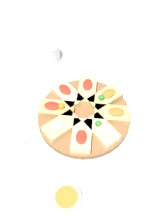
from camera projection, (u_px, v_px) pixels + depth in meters
The scene contains 13 objects.
ground_plane at pixel (84, 118), 0.93m from camera, with size 3.00×3.00×0.00m, color silver.
serving_board at pixel (84, 116), 0.93m from camera, with size 0.33×0.33×0.02m, color brown.
focaccia_slice_0 at pixel (105, 98), 0.94m from camera, with size 0.13×0.11×0.05m.
focaccia_slice_1 at pixel (87, 90), 0.96m from camera, with size 0.10×0.13×0.04m.
focaccia_slice_2 at pixel (67, 95), 0.95m from camera, with size 0.11×0.13×0.04m.
focaccia_slice_3 at pixel (57, 109), 0.91m from camera, with size 0.13×0.10×0.05m.
focaccia_slice_4 at pixel (61, 126), 0.87m from camera, with size 0.13×0.11×0.04m.
focaccia_slice_5 at pixel (82, 136), 0.85m from camera, with size 0.09×0.13×0.05m.
focaccia_slice_6 at pixel (102, 130), 0.86m from camera, with size 0.11×0.13×0.05m.
focaccia_slice_7 at pixel (112, 114), 0.90m from camera, with size 0.13×0.10×0.04m.
plate_right at pixel (151, 73), 1.05m from camera, with size 0.23×0.23×0.02m.
water_glass at pixel (49, 52), 1.08m from camera, with size 0.08×0.08×0.08m, color silver.
dipping_bowl at pixel (67, 198), 0.76m from camera, with size 0.09×0.09×0.02m.
Camera 1 is at (-0.10, -0.51, 0.78)m, focal length 42.00 mm.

